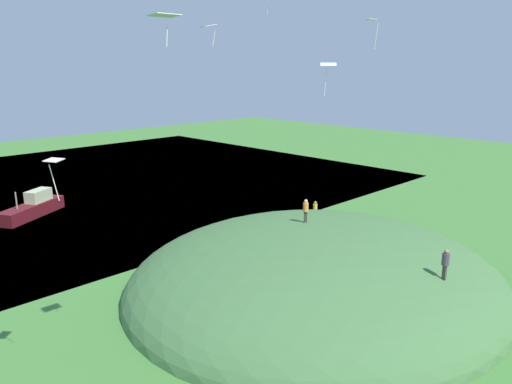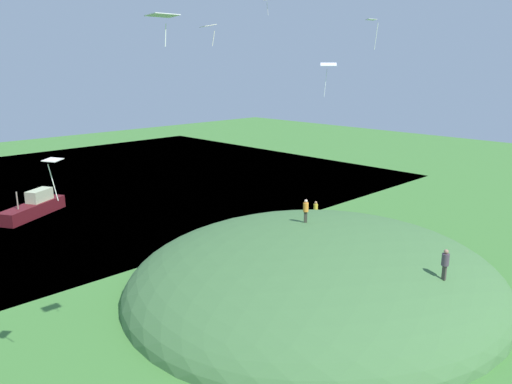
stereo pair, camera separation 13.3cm
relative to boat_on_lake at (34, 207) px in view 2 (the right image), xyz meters
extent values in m
plane|color=#3F7733|center=(24.40, 6.43, -0.88)|extent=(160.00, 160.00, 0.00)
cube|color=#3F6384|center=(-9.56, 6.43, -1.08)|extent=(57.63, 80.00, 0.40)
ellipsoid|color=#416D3C|center=(30.68, 7.28, -0.88)|extent=(25.38, 26.90, 7.93)
cube|color=#531319|center=(0.11, -0.19, -0.23)|extent=(5.55, 7.78, 1.29)
cube|color=#AFB991|center=(-0.48, 0.84, 1.01)|extent=(2.51, 3.04, 1.20)
cylinder|color=gray|center=(1.08, -1.90, 1.27)|extent=(0.14, 0.14, 1.72)
cube|color=#313328|center=(28.75, 8.34, 3.44)|extent=(0.22, 0.24, 0.82)
cylinder|color=orange|center=(28.75, 8.34, 4.17)|extent=(0.54, 0.54, 0.65)
sphere|color=beige|center=(28.75, 8.34, 4.61)|extent=(0.24, 0.24, 0.24)
cube|color=#413B36|center=(39.31, 8.08, 2.46)|extent=(0.26, 0.18, 0.88)
cylinder|color=#493D49|center=(39.31, 8.08, 3.25)|extent=(0.51, 0.51, 0.70)
sphere|color=#986C59|center=(39.31, 8.08, 3.73)|extent=(0.26, 0.26, 0.26)
cube|color=#37312B|center=(22.59, 17.29, 0.33)|extent=(0.22, 0.25, 0.85)
cylinder|color=gold|center=(22.59, 17.29, 1.09)|extent=(0.55, 0.55, 0.67)
sphere|color=#9F724D|center=(22.59, 17.29, 1.56)|extent=(0.26, 0.26, 0.26)
cube|color=white|center=(32.87, 9.10, 16.69)|extent=(0.89, 0.86, 0.06)
cylinder|color=white|center=(33.09, 9.39, 15.71)|extent=(0.20, 0.04, 1.59)
cube|color=white|center=(29.38, 9.59, 14.06)|extent=(1.30, 1.25, 0.24)
cylinder|color=white|center=(29.16, 9.61, 12.84)|extent=(0.05, 0.24, 1.88)
cube|color=white|center=(31.39, -10.47, 10.41)|extent=(0.93, 0.96, 0.07)
cylinder|color=white|center=(31.18, -10.47, 9.45)|extent=(0.23, 0.22, 1.50)
cube|color=white|center=(28.26, 0.09, 16.10)|extent=(1.16, 0.98, 0.15)
cylinder|color=white|center=(28.44, 0.32, 15.44)|extent=(0.15, 0.13, 0.83)
cube|color=silver|center=(34.38, -7.11, 15.79)|extent=(0.80, 1.12, 0.08)
cylinder|color=silver|center=(34.35, -6.99, 15.09)|extent=(0.07, 0.13, 0.84)
cylinder|color=white|center=(17.69, 15.72, 18.92)|extent=(0.10, 0.17, 1.12)
camera|label=1|loc=(50.59, -18.48, 13.99)|focal=35.17mm
camera|label=2|loc=(50.69, -18.39, 13.99)|focal=35.17mm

